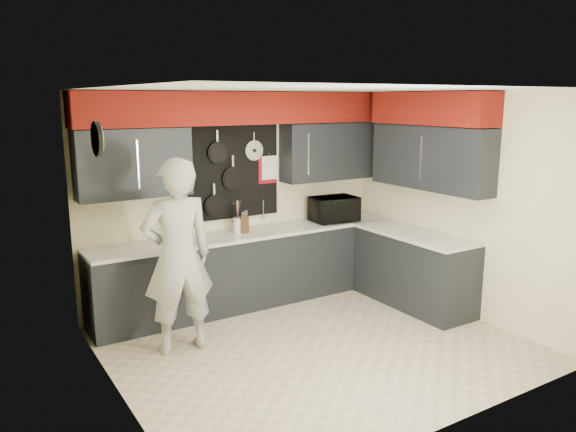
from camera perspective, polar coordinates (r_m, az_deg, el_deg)
ground at (r=5.99m, az=2.87°, el=-12.98°), size 4.00×4.00×0.00m
back_wall_assembly at (r=6.83m, az=-4.64°, el=7.59°), size 4.00×0.36×2.60m
right_wall_assembly at (r=6.87m, az=14.63°, el=6.72°), size 0.36×3.50×2.60m
left_wall_assembly at (r=4.75m, az=-17.26°, el=-3.06°), size 0.05×3.50×2.60m
base_cabinets at (r=6.95m, az=0.90°, el=-5.33°), size 3.95×2.20×0.92m
microwave at (r=7.41m, az=4.70°, el=0.70°), size 0.61×0.43×0.33m
knife_block at (r=6.79m, az=-4.45°, el=-0.83°), size 0.12×0.12×0.21m
utensil_crock at (r=6.82m, az=-5.04°, el=-0.93°), size 0.14×0.14×0.18m
coffee_maker at (r=6.52m, az=-10.61°, el=-1.07°), size 0.22×0.25×0.30m
person at (r=5.65m, az=-11.15°, el=-4.08°), size 0.75×0.51×1.97m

